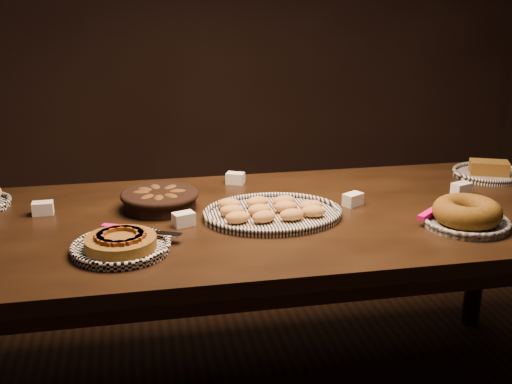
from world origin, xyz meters
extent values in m
cube|color=black|center=(0.00, 0.00, 0.72)|extent=(2.40, 1.00, 0.05)
cylinder|color=black|center=(1.08, 0.38, 0.35)|extent=(0.08, 0.08, 0.70)
torus|color=white|center=(-0.47, -0.22, 0.77)|extent=(0.30, 0.30, 0.02)
cylinder|color=#4C2F0F|center=(-0.47, -0.22, 0.78)|extent=(0.25, 0.25, 0.03)
cube|color=#54220E|center=(-0.42, -0.23, 0.80)|extent=(0.03, 0.08, 0.01)
cube|color=#54220E|center=(-0.42, -0.20, 0.80)|extent=(0.05, 0.08, 0.01)
cube|color=#54220E|center=(-0.44, -0.18, 0.80)|extent=(0.07, 0.06, 0.01)
cube|color=#54220E|center=(-0.47, -0.16, 0.80)|extent=(0.07, 0.02, 0.01)
cube|color=#54220E|center=(-0.50, -0.17, 0.80)|extent=(0.07, 0.06, 0.01)
cube|color=#54220E|center=(-0.53, -0.20, 0.80)|extent=(0.05, 0.08, 0.01)
cube|color=#54220E|center=(-0.53, -0.23, 0.80)|extent=(0.03, 0.08, 0.01)
cube|color=#54220E|center=(-0.52, -0.26, 0.80)|extent=(0.06, 0.07, 0.01)
cube|color=#54220E|center=(-0.49, -0.28, 0.80)|extent=(0.08, 0.04, 0.01)
cube|color=#54220E|center=(-0.46, -0.28, 0.80)|extent=(0.08, 0.04, 0.01)
cube|color=#54220E|center=(-0.43, -0.26, 0.80)|extent=(0.07, 0.07, 0.01)
cube|color=#F70C8B|center=(-0.48, -0.11, 0.78)|extent=(0.12, 0.07, 0.02)
cube|color=silver|center=(-0.36, -0.16, 0.78)|extent=(0.15, 0.09, 0.00)
torus|color=black|center=(0.04, -0.02, 0.77)|extent=(0.39, 0.39, 0.02)
ellipsoid|color=#9E632D|center=(-0.10, -0.09, 0.78)|extent=(0.09, 0.06, 0.04)
ellipsoid|color=#9E632D|center=(-0.01, -0.10, 0.78)|extent=(0.09, 0.07, 0.04)
ellipsoid|color=#9E632D|center=(0.08, -0.10, 0.78)|extent=(0.09, 0.06, 0.04)
ellipsoid|color=#9E632D|center=(0.16, -0.08, 0.78)|extent=(0.09, 0.06, 0.04)
ellipsoid|color=#9E632D|center=(-0.11, -0.02, 0.78)|extent=(0.09, 0.06, 0.04)
ellipsoid|color=#9E632D|center=(-0.01, -0.03, 0.78)|extent=(0.09, 0.07, 0.04)
ellipsoid|color=#9E632D|center=(0.08, -0.02, 0.78)|extent=(0.08, 0.05, 0.04)
ellipsoid|color=#9E632D|center=(0.17, -0.03, 0.78)|extent=(0.09, 0.06, 0.04)
ellipsoid|color=#9E632D|center=(-0.10, 0.05, 0.78)|extent=(0.09, 0.07, 0.04)
ellipsoid|color=#9E632D|center=(0.00, 0.05, 0.78)|extent=(0.09, 0.07, 0.04)
ellipsoid|color=#9E632D|center=(0.09, 0.04, 0.78)|extent=(0.09, 0.06, 0.04)
torus|color=black|center=(0.65, -0.23, 0.77)|extent=(0.28, 0.28, 0.02)
torus|color=brown|center=(0.65, -0.23, 0.80)|extent=(0.28, 0.28, 0.08)
cube|color=#F70C8B|center=(0.54, -0.17, 0.78)|extent=(0.11, 0.10, 0.02)
cube|color=silver|center=(0.64, -0.09, 0.78)|extent=(0.14, 0.12, 0.00)
cylinder|color=black|center=(-0.34, 0.14, 0.78)|extent=(0.32, 0.32, 0.06)
torus|color=black|center=(-0.34, 0.14, 0.80)|extent=(0.28, 0.28, 0.02)
ellipsoid|color=black|center=(-0.28, 0.14, 0.80)|extent=(0.08, 0.05, 0.04)
ellipsoid|color=black|center=(-0.30, 0.19, 0.80)|extent=(0.09, 0.09, 0.04)
ellipsoid|color=black|center=(-0.35, 0.20, 0.80)|extent=(0.06, 0.09, 0.04)
ellipsoid|color=black|center=(-0.39, 0.18, 0.80)|extent=(0.09, 0.09, 0.04)
ellipsoid|color=black|center=(-0.40, 0.15, 0.80)|extent=(0.09, 0.06, 0.04)
ellipsoid|color=black|center=(-0.38, 0.09, 0.80)|extent=(0.09, 0.09, 0.04)
ellipsoid|color=black|center=(-0.35, 0.07, 0.80)|extent=(0.05, 0.09, 0.04)
ellipsoid|color=black|center=(-0.30, 0.09, 0.80)|extent=(0.09, 0.09, 0.04)
torus|color=black|center=(1.02, 0.27, 0.77)|extent=(0.29, 0.29, 0.02)
cube|color=#4C2F0F|center=(1.02, 0.27, 0.79)|extent=(0.17, 0.14, 0.05)
cube|color=white|center=(-0.27, -0.04, 0.77)|extent=(0.08, 0.06, 0.04)
cube|color=white|center=(-0.03, 0.38, 0.77)|extent=(0.08, 0.07, 0.04)
cube|color=white|center=(0.35, 0.04, 0.77)|extent=(0.08, 0.07, 0.04)
cube|color=white|center=(-0.74, 0.16, 0.77)|extent=(0.07, 0.05, 0.04)
cube|color=white|center=(0.79, 0.08, 0.77)|extent=(0.08, 0.07, 0.04)
camera|label=1|loc=(-0.42, -2.04, 1.52)|focal=45.00mm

